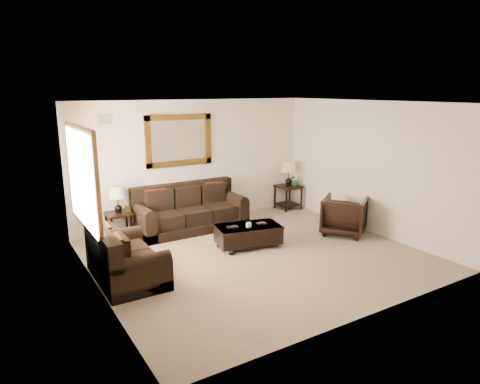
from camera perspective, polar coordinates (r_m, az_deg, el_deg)
room at (r=7.37m, az=2.41°, el=1.29°), size 5.51×5.01×2.71m
window at (r=7.14m, az=-20.20°, el=1.69°), size 0.07×1.96×1.66m
mirror at (r=9.26m, az=-8.11°, el=6.82°), size 1.50×0.06×1.10m
air_vent at (r=8.74m, az=-17.57°, el=9.23°), size 0.25×0.02×0.18m
sofa at (r=9.18m, az=-6.75°, el=-2.80°), size 2.32×1.00×0.95m
loveseat at (r=6.98m, az=-15.30°, el=-8.78°), size 0.92×1.55×0.87m
end_table_left at (r=8.77m, az=-15.93°, el=-1.63°), size 0.49×0.49×1.07m
end_table_right at (r=10.59m, az=6.50°, el=1.87°), size 0.55×0.55×1.20m
coffee_table at (r=8.14m, az=1.09°, el=-5.53°), size 1.32×0.89×0.51m
armchair at (r=9.03m, az=13.75°, el=-2.82°), size 1.12×1.13×0.86m
potted_plant at (r=10.60m, az=7.33°, el=1.46°), size 0.28×0.31×0.23m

